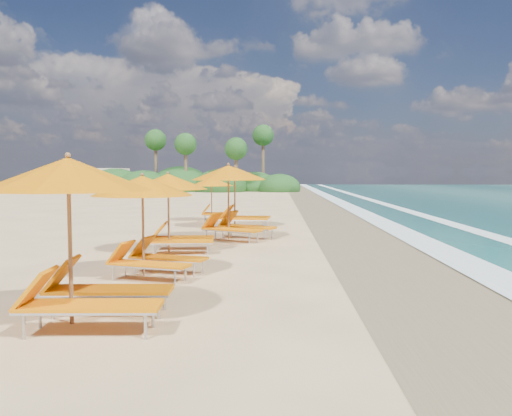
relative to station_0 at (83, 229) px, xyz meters
The scene contains 11 objects.
ground 9.00m from the station_0, 74.94° to the left, with size 160.00×160.00×0.00m, color #DAB880.
wet_sand 10.75m from the station_0, 53.67° to the left, with size 4.00×160.00×0.01m, color #887551.
surf_foam 12.52m from the station_0, 43.59° to the left, with size 4.00×160.00×0.01m.
station_0 is the anchor object (origin of this frame).
station_1 3.64m from the station_0, 87.87° to the left, with size 2.91×2.82×2.32m.
station_2 7.21m from the station_0, 90.14° to the left, with size 2.70×2.54×2.36m.
station_3 10.12m from the station_0, 81.65° to the left, with size 3.51×3.51×2.65m.
station_4 14.04m from the station_0, 84.30° to the left, with size 2.93×2.74×2.61m.
station_5 16.98m from the station_0, 90.00° to the left, with size 2.48×2.34×2.14m.
treeline 54.63m from the station_0, 98.03° to the left, with size 25.80×8.80×9.74m.
beach_building 59.91m from the station_0, 109.19° to the left, with size 7.00×5.00×2.80m, color beige.
Camera 1 is at (0.65, -16.31, 2.34)m, focal length 36.27 mm.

